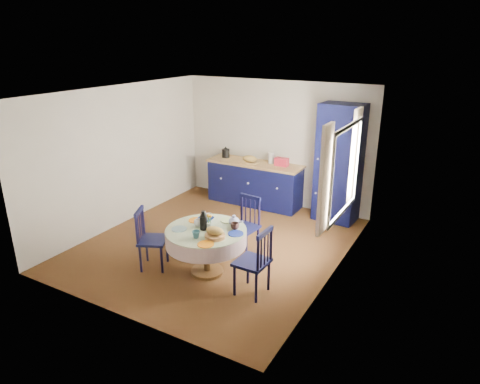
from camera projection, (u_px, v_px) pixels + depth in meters
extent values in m
plane|color=black|center=(217.00, 243.00, 7.18)|extent=(4.50, 4.50, 0.00)
plane|color=white|center=(214.00, 92.00, 6.33)|extent=(4.50, 4.50, 0.00)
cube|color=beige|center=(275.00, 144.00, 8.60)|extent=(4.00, 0.02, 2.50)
cube|color=beige|center=(121.00, 156.00, 7.68)|extent=(0.02, 4.50, 2.50)
cube|color=beige|center=(339.00, 194.00, 5.83)|extent=(0.02, 4.50, 2.50)
plane|color=white|center=(346.00, 171.00, 5.99)|extent=(0.00, 1.20, 1.20)
cube|color=#EDE4C8|center=(325.00, 180.00, 5.44)|extent=(0.05, 0.34, 1.45)
cube|color=#EDE4C8|center=(355.00, 155.00, 6.58)|extent=(0.05, 0.34, 1.45)
cube|color=black|center=(255.00, 184.00, 8.78)|extent=(1.92, 0.59, 0.84)
cube|color=#AC7C4E|center=(255.00, 163.00, 8.63)|extent=(1.98, 0.63, 0.04)
cube|color=maroon|center=(282.00, 162.00, 8.38)|extent=(0.26, 0.14, 0.16)
cube|color=#AC7C4E|center=(250.00, 162.00, 8.60)|extent=(0.34, 0.24, 0.02)
ellipsoid|color=tan|center=(250.00, 159.00, 8.57)|extent=(0.31, 0.20, 0.13)
cylinder|color=silver|center=(271.00, 158.00, 8.54)|extent=(0.12, 0.12, 0.22)
cube|color=black|center=(339.00, 164.00, 7.80)|extent=(0.80, 0.59, 2.18)
cylinder|color=white|center=(318.00, 159.00, 7.67)|extent=(0.04, 0.02, 0.04)
cylinder|color=white|center=(316.00, 193.00, 7.90)|extent=(0.04, 0.02, 0.04)
cylinder|color=#553218|center=(207.00, 271.00, 6.28)|extent=(0.48, 0.48, 0.05)
cylinder|color=#553218|center=(207.00, 252.00, 6.17)|extent=(0.10, 0.10, 0.63)
cylinder|color=#553218|center=(206.00, 231.00, 6.06)|extent=(1.10, 1.10, 0.03)
cylinder|color=silver|center=(206.00, 237.00, 6.09)|extent=(1.16, 1.16, 0.22)
cylinder|color=silver|center=(206.00, 230.00, 6.06)|extent=(1.16, 1.16, 0.01)
cylinder|color=#8BBAC0|center=(179.00, 229.00, 6.06)|extent=(0.22, 0.22, 0.01)
cylinder|color=orange|center=(206.00, 244.00, 5.61)|extent=(0.22, 0.22, 0.01)
cylinder|color=navy|center=(236.00, 234.00, 5.92)|extent=(0.22, 0.22, 0.01)
cylinder|color=#A8C57F|center=(228.00, 220.00, 6.34)|extent=(0.22, 0.22, 0.01)
cylinder|color=orange|center=(196.00, 220.00, 6.35)|extent=(0.22, 0.22, 0.01)
cylinder|color=#AA6F44|center=(215.00, 236.00, 5.79)|extent=(0.28, 0.28, 0.05)
ellipsoid|color=tan|center=(215.00, 231.00, 5.77)|extent=(0.26, 0.16, 0.11)
cube|color=silver|center=(204.00, 224.00, 6.17)|extent=(0.10, 0.07, 0.04)
cylinder|color=black|center=(162.00, 260.00, 6.22)|extent=(0.04, 0.04, 0.42)
cylinder|color=black|center=(167.00, 249.00, 6.53)|extent=(0.04, 0.04, 0.42)
cylinder|color=black|center=(140.00, 259.00, 6.24)|extent=(0.04, 0.04, 0.42)
cylinder|color=black|center=(147.00, 248.00, 6.55)|extent=(0.04, 0.04, 0.42)
cube|color=black|center=(153.00, 240.00, 6.31)|extent=(0.53, 0.54, 0.04)
cylinder|color=black|center=(137.00, 230.00, 6.08)|extent=(0.04, 0.04, 0.47)
cylinder|color=black|center=(143.00, 221.00, 6.40)|extent=(0.04, 0.04, 0.47)
cube|color=black|center=(139.00, 211.00, 6.17)|extent=(0.20, 0.35, 0.06)
cylinder|color=black|center=(138.00, 229.00, 6.16)|extent=(0.02, 0.02, 0.39)
cylinder|color=black|center=(140.00, 226.00, 6.25)|extent=(0.02, 0.02, 0.39)
cylinder|color=black|center=(142.00, 224.00, 6.33)|extent=(0.02, 0.02, 0.39)
cylinder|color=black|center=(229.00, 242.00, 6.78)|extent=(0.04, 0.04, 0.43)
cylinder|color=black|center=(246.00, 247.00, 6.59)|extent=(0.04, 0.04, 0.43)
cylinder|color=black|center=(241.00, 235.00, 7.02)|extent=(0.04, 0.04, 0.43)
cylinder|color=black|center=(258.00, 240.00, 6.83)|extent=(0.04, 0.04, 0.43)
cube|color=black|center=(244.00, 227.00, 6.72)|extent=(0.46, 0.44, 0.04)
cylinder|color=black|center=(242.00, 208.00, 6.87)|extent=(0.04, 0.04, 0.48)
cylinder|color=black|center=(259.00, 212.00, 6.68)|extent=(0.04, 0.04, 0.48)
cube|color=black|center=(250.00, 197.00, 6.70)|extent=(0.38, 0.08, 0.06)
cylinder|color=black|center=(246.00, 210.00, 6.83)|extent=(0.02, 0.02, 0.40)
cylinder|color=black|center=(250.00, 211.00, 6.78)|extent=(0.02, 0.02, 0.40)
cylinder|color=black|center=(255.00, 212.00, 6.73)|extent=(0.02, 0.02, 0.40)
cylinder|color=black|center=(248.00, 269.00, 5.95)|extent=(0.04, 0.04, 0.44)
cylinder|color=black|center=(235.00, 281.00, 5.67)|extent=(0.04, 0.04, 0.44)
cylinder|color=black|center=(269.00, 276.00, 5.79)|extent=(0.04, 0.04, 0.44)
cylinder|color=black|center=(256.00, 288.00, 5.51)|extent=(0.04, 0.04, 0.44)
cube|color=black|center=(252.00, 262.00, 5.65)|extent=(0.42, 0.44, 0.04)
cylinder|color=black|center=(271.00, 244.00, 5.62)|extent=(0.04, 0.04, 0.49)
cylinder|color=black|center=(258.00, 254.00, 5.33)|extent=(0.04, 0.04, 0.49)
cube|color=black|center=(265.00, 233.00, 5.40)|extent=(0.05, 0.39, 0.06)
cylinder|color=black|center=(268.00, 248.00, 5.56)|extent=(0.02, 0.02, 0.41)
cylinder|color=black|center=(265.00, 250.00, 5.48)|extent=(0.02, 0.02, 0.41)
cylinder|color=black|center=(261.00, 253.00, 5.41)|extent=(0.02, 0.02, 0.41)
imported|color=silver|center=(199.00, 223.00, 6.14)|extent=(0.13, 0.13, 0.10)
imported|color=#376E7F|center=(196.00, 234.00, 5.78)|extent=(0.11, 0.11, 0.10)
imported|color=black|center=(235.00, 226.00, 6.05)|extent=(0.12, 0.12, 0.10)
imported|color=silver|center=(209.00, 217.00, 6.38)|extent=(0.09, 0.09, 0.09)
imported|color=navy|center=(206.00, 219.00, 6.32)|extent=(0.23, 0.23, 0.06)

